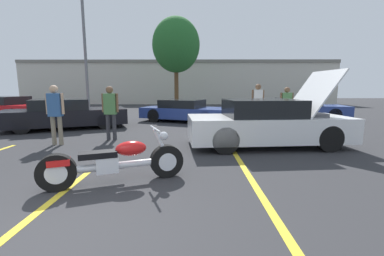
# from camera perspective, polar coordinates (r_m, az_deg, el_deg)

# --- Properties ---
(parking_stripe_middle) EXTENTS (0.12, 5.88, 0.01)m
(parking_stripe_middle) POSITION_cam_1_polar(r_m,az_deg,el_deg) (5.02, -24.54, -10.95)
(parking_stripe_middle) COLOR yellow
(parking_stripe_middle) RESTS_ON ground
(parking_stripe_back) EXTENTS (0.12, 5.88, 0.01)m
(parking_stripe_back) POSITION_cam_1_polar(r_m,az_deg,el_deg) (4.68, 13.49, -11.79)
(parking_stripe_back) COLOR yellow
(parking_stripe_back) RESTS_ON ground
(far_building) EXTENTS (32.00, 4.20, 4.40)m
(far_building) POSITION_cam_1_polar(r_m,az_deg,el_deg) (27.98, -3.00, 10.31)
(far_building) COLOR beige
(far_building) RESTS_ON ground
(light_pole) EXTENTS (1.21, 0.28, 8.18)m
(light_pole) POSITION_cam_1_polar(r_m,az_deg,el_deg) (18.44, -22.53, 17.09)
(light_pole) COLOR slate
(light_pole) RESTS_ON ground
(tree_background) EXTENTS (3.53, 3.53, 6.84)m
(tree_background) POSITION_cam_1_polar(r_m,az_deg,el_deg) (20.08, -3.56, 17.89)
(tree_background) COLOR brown
(tree_background) RESTS_ON ground
(motorcycle) EXTENTS (2.31, 1.11, 0.94)m
(motorcycle) POSITION_cam_1_polar(r_m,az_deg,el_deg) (4.64, -16.69, -7.27)
(motorcycle) COLOR black
(motorcycle) RESTS_ON ground
(show_car_hood_open) EXTENTS (4.55, 2.14, 2.13)m
(show_car_hood_open) POSITION_cam_1_polar(r_m,az_deg,el_deg) (7.54, 16.50, 0.95)
(show_car_hood_open) COLOR white
(show_car_hood_open) RESTS_ON ground
(parked_car_mid_left_row) EXTENTS (4.99, 3.61, 1.20)m
(parked_car_mid_left_row) POSITION_cam_1_polar(r_m,az_deg,el_deg) (11.67, -26.32, 2.74)
(parked_car_mid_left_row) COLOR black
(parked_car_mid_left_row) RESTS_ON ground
(parked_car_right_row) EXTENTS (4.66, 2.34, 1.11)m
(parked_car_right_row) POSITION_cam_1_polar(r_m,az_deg,el_deg) (14.70, 22.82, 3.93)
(parked_car_right_row) COLOR navy
(parked_car_right_row) RESTS_ON ground
(parked_car_left_row) EXTENTS (4.88, 2.96, 1.20)m
(parked_car_left_row) POSITION_cam_1_polar(r_m,az_deg,el_deg) (16.81, -35.87, 3.60)
(parked_car_left_row) COLOR red
(parked_car_left_row) RESTS_ON ground
(parked_car_mid_right_row) EXTENTS (4.61, 3.28, 1.07)m
(parked_car_mid_right_row) POSITION_cam_1_polar(r_m,az_deg,el_deg) (12.70, -1.55, 3.85)
(parked_car_mid_right_row) COLOR navy
(parked_car_mid_right_row) RESTS_ON ground
(spectator_near_motorcycle) EXTENTS (0.52, 0.24, 1.80)m
(spectator_near_motorcycle) POSITION_cam_1_polar(r_m,az_deg,el_deg) (11.09, 14.38, 5.73)
(spectator_near_motorcycle) COLOR #38476B
(spectator_near_motorcycle) RESTS_ON ground
(spectator_by_show_car) EXTENTS (0.52, 0.22, 1.68)m
(spectator_by_show_car) POSITION_cam_1_polar(r_m,az_deg,el_deg) (10.77, 20.23, 4.92)
(spectator_by_show_car) COLOR brown
(spectator_by_show_car) RESTS_ON ground
(spectator_midground) EXTENTS (0.52, 0.23, 1.72)m
(spectator_midground) POSITION_cam_1_polar(r_m,az_deg,el_deg) (8.32, -28.11, 3.60)
(spectator_midground) COLOR gray
(spectator_midground) RESTS_ON ground
(spectator_far_lot) EXTENTS (0.52, 0.22, 1.69)m
(spectator_far_lot) POSITION_cam_1_polar(r_m,az_deg,el_deg) (8.46, -17.69, 4.19)
(spectator_far_lot) COLOR #333338
(spectator_far_lot) RESTS_ON ground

